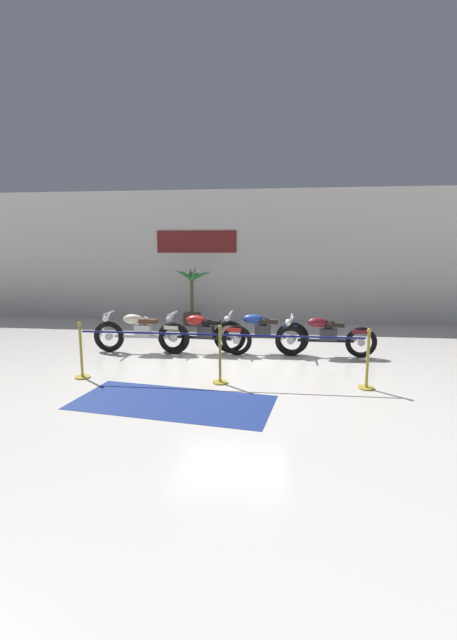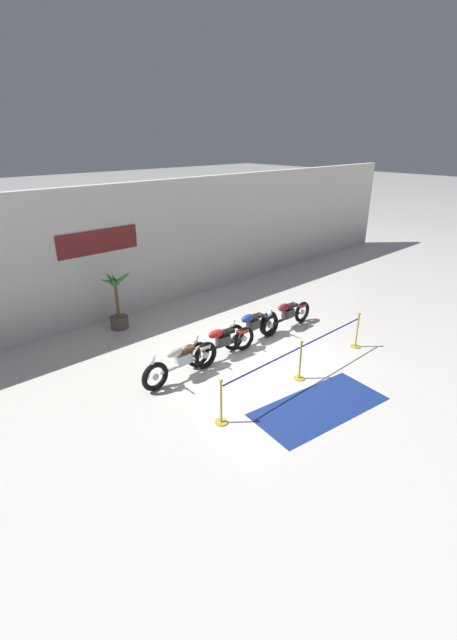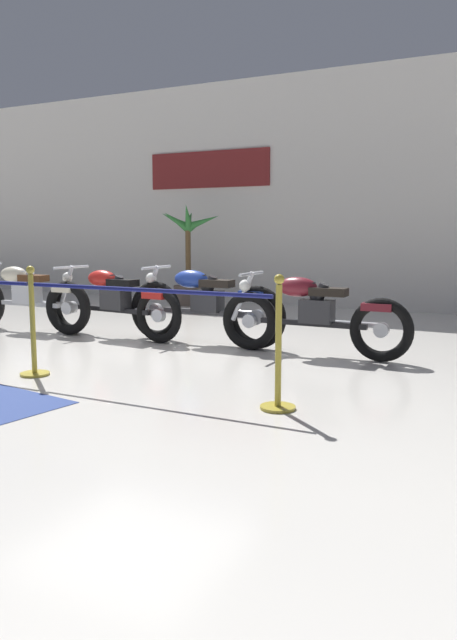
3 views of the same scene
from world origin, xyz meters
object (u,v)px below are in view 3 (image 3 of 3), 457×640
object	(u,v)px
stanchion_mid_left	(33,339)
stanchion_mid_right	(278,364)
motorcycle_red_1	(112,302)
motorcycle_blue_2	(203,305)
motorcycle_maroon_3	(312,315)
potted_palm_left_of_row	(188,262)
motorcycle_cream_0	(24,298)

from	to	relation	value
stanchion_mid_left	stanchion_mid_right	distance (m)	2.53
motorcycle_red_1	motorcycle_blue_2	xyz separation A→B (m)	(1.29, 0.13, 0.02)
motorcycle_red_1	stanchion_mid_left	size ratio (longest dim) A/B	2.10
motorcycle_maroon_3	stanchion_mid_right	world-z (taller)	stanchion_mid_right
potted_palm_left_of_row	stanchion_mid_right	distance (m)	7.12
motorcycle_maroon_3	stanchion_mid_left	xyz separation A→B (m)	(-2.04, -2.14, -0.10)
motorcycle_red_1	stanchion_mid_left	xyz separation A→B (m)	(0.68, -2.11, -0.10)
motorcycle_cream_0	motorcycle_maroon_3	distance (m)	4.16
motorcycle_red_1	stanchion_mid_right	distance (m)	3.85
motorcycle_red_1	stanchion_mid_right	world-z (taller)	stanchion_mid_right
motorcycle_cream_0	motorcycle_maroon_3	size ratio (longest dim) A/B	1.02
stanchion_mid_left	potted_palm_left_of_row	bearing A→B (deg)	106.40
motorcycle_cream_0	potted_palm_left_of_row	bearing A→B (deg)	83.46
motorcycle_cream_0	motorcycle_blue_2	size ratio (longest dim) A/B	1.04
motorcycle_maroon_3	stanchion_mid_left	distance (m)	2.96
motorcycle_red_1	motorcycle_maroon_3	bearing A→B (deg)	0.61
motorcycle_blue_2	potted_palm_left_of_row	distance (m)	4.18
stanchion_mid_left	stanchion_mid_right	xyz separation A→B (m)	(2.53, 0.00, 0.00)
stanchion_mid_left	stanchion_mid_right	bearing A→B (deg)	0.00
motorcycle_red_1	stanchion_mid_right	bearing A→B (deg)	-33.24
motorcycle_cream_0	motorcycle_red_1	world-z (taller)	motorcycle_cream_0
motorcycle_maroon_3	stanchion_mid_right	distance (m)	2.20
motorcycle_cream_0	motorcycle_red_1	bearing A→B (deg)	4.79
motorcycle_red_1	motorcycle_maroon_3	xyz separation A→B (m)	(2.72, 0.03, -0.01)
stanchion_mid_right	motorcycle_red_1	bearing A→B (deg)	146.76
motorcycle_blue_2	stanchion_mid_right	bearing A→B (deg)	-49.28
motorcycle_maroon_3	potted_palm_left_of_row	bearing A→B (deg)	136.10
stanchion_mid_left	motorcycle_maroon_3	bearing A→B (deg)	46.31
motorcycle_blue_2	motorcycle_maroon_3	world-z (taller)	motorcycle_blue_2
stanchion_mid_left	stanchion_mid_right	size ratio (longest dim) A/B	1.00
motorcycle_red_1	stanchion_mid_right	size ratio (longest dim) A/B	2.10
motorcycle_red_1	motorcycle_maroon_3	world-z (taller)	motorcycle_red_1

